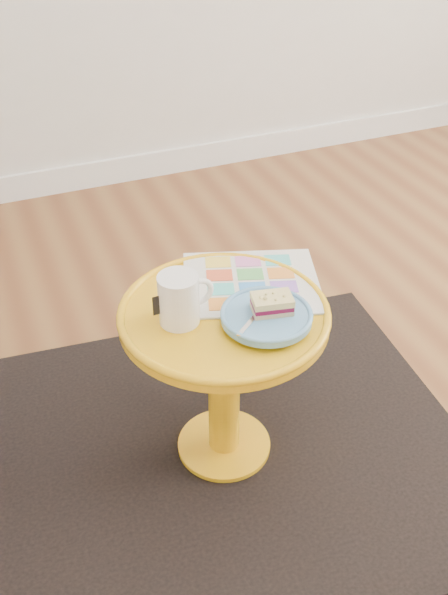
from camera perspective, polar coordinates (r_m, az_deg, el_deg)
name	(u,v)px	position (r m, az deg, el deg)	size (l,w,h in m)	color
room_walls	(60,313)	(2.26, -13.92, -1.32)	(4.00, 4.00, 4.00)	silver
rug	(224,447)	(1.85, 0.00, -12.71)	(1.30, 1.10, 0.01)	black
side_table	(224,354)	(1.61, 0.00, -4.92)	(0.49, 0.49, 0.47)	#E8A513
newspaper	(251,282)	(1.62, 2.36, 1.33)	(0.33, 0.28, 0.01)	silver
mug	(180,298)	(1.47, -3.83, -0.02)	(0.13, 0.09, 0.12)	white
plate	(266,317)	(1.49, 3.67, -1.65)	(0.21, 0.21, 0.02)	#5E98C6
cake_slice	(272,304)	(1.48, 4.16, -0.53)	(0.10, 0.08, 0.04)	#D3BC8C
fork	(255,316)	(1.47, 2.71, -1.64)	(0.12, 0.10, 0.00)	silver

